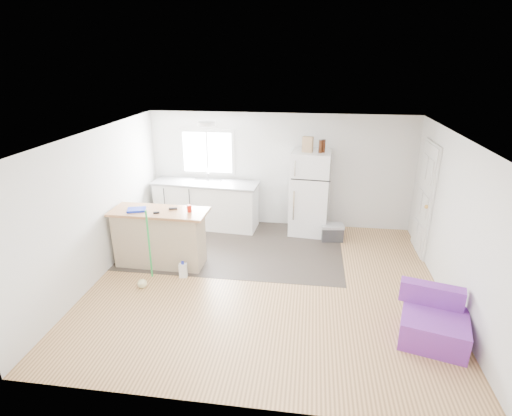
{
  "coord_description": "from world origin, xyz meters",
  "views": [
    {
      "loc": [
        0.62,
        -5.63,
        3.46
      ],
      "look_at": [
        -0.26,
        0.7,
        1.02
      ],
      "focal_mm": 28.0,
      "sensor_mm": 36.0,
      "label": 1
    }
  ],
  "objects_px": {
    "purple_seat": "(433,323)",
    "bottle_left": "(321,146)",
    "kitchen_cabinets": "(207,204)",
    "peninsula": "(160,237)",
    "bottle_right": "(324,146)",
    "cooler": "(332,232)",
    "mop": "(144,274)",
    "refrigerator": "(310,193)",
    "cleaner_jug": "(183,270)",
    "blue_tray": "(137,210)",
    "red_cup": "(189,208)",
    "cardboard_box": "(308,144)"
  },
  "relations": [
    {
      "from": "peninsula",
      "to": "cleaner_jug",
      "type": "bearing_deg",
      "value": -36.73
    },
    {
      "from": "cooler",
      "to": "purple_seat",
      "type": "relative_size",
      "value": 0.49
    },
    {
      "from": "mop",
      "to": "bottle_left",
      "type": "relative_size",
      "value": 5.4
    },
    {
      "from": "cleaner_jug",
      "to": "cardboard_box",
      "type": "distance_m",
      "value": 3.33
    },
    {
      "from": "bottle_left",
      "to": "cleaner_jug",
      "type": "bearing_deg",
      "value": -137.15
    },
    {
      "from": "kitchen_cabinets",
      "to": "purple_seat",
      "type": "distance_m",
      "value": 5.02
    },
    {
      "from": "refrigerator",
      "to": "bottle_right",
      "type": "height_order",
      "value": "bottle_right"
    },
    {
      "from": "cooler",
      "to": "mop",
      "type": "distance_m",
      "value": 3.73
    },
    {
      "from": "cardboard_box",
      "to": "kitchen_cabinets",
      "type": "bearing_deg",
      "value": 177.05
    },
    {
      "from": "cleaner_jug",
      "to": "mop",
      "type": "bearing_deg",
      "value": -155.14
    },
    {
      "from": "mop",
      "to": "blue_tray",
      "type": "relative_size",
      "value": 4.5
    },
    {
      "from": "mop",
      "to": "purple_seat",
      "type": "bearing_deg",
      "value": -34.79
    },
    {
      "from": "mop",
      "to": "red_cup",
      "type": "height_order",
      "value": "mop"
    },
    {
      "from": "cooler",
      "to": "mop",
      "type": "relative_size",
      "value": 0.35
    },
    {
      "from": "peninsula",
      "to": "bottle_right",
      "type": "height_order",
      "value": "bottle_right"
    },
    {
      "from": "cooler",
      "to": "red_cup",
      "type": "xyz_separation_m",
      "value": [
        -2.47,
        -1.39,
        0.9
      ]
    },
    {
      "from": "bottle_right",
      "to": "cardboard_box",
      "type": "bearing_deg",
      "value": -176.67
    },
    {
      "from": "peninsula",
      "to": "bottle_left",
      "type": "distance_m",
      "value": 3.43
    },
    {
      "from": "kitchen_cabinets",
      "to": "blue_tray",
      "type": "xyz_separation_m",
      "value": [
        -0.72,
        -1.83,
        0.53
      ]
    },
    {
      "from": "refrigerator",
      "to": "cleaner_jug",
      "type": "distance_m",
      "value": 3.05
    },
    {
      "from": "peninsula",
      "to": "purple_seat",
      "type": "bearing_deg",
      "value": -18.1
    },
    {
      "from": "refrigerator",
      "to": "purple_seat",
      "type": "relative_size",
      "value": 1.78
    },
    {
      "from": "blue_tray",
      "to": "cardboard_box",
      "type": "height_order",
      "value": "cardboard_box"
    },
    {
      "from": "kitchen_cabinets",
      "to": "peninsula",
      "type": "relative_size",
      "value": 1.37
    },
    {
      "from": "kitchen_cabinets",
      "to": "bottle_left",
      "type": "bearing_deg",
      "value": 0.79
    },
    {
      "from": "peninsula",
      "to": "bottle_left",
      "type": "relative_size",
      "value": 6.63
    },
    {
      "from": "refrigerator",
      "to": "cooler",
      "type": "xyz_separation_m",
      "value": [
        0.48,
        -0.34,
        -0.69
      ]
    },
    {
      "from": "refrigerator",
      "to": "cardboard_box",
      "type": "relative_size",
      "value": 5.73
    },
    {
      "from": "cleaner_jug",
      "to": "blue_tray",
      "type": "distance_m",
      "value": 1.3
    },
    {
      "from": "refrigerator",
      "to": "blue_tray",
      "type": "xyz_separation_m",
      "value": [
        -2.9,
        -1.8,
        0.17
      ]
    },
    {
      "from": "purple_seat",
      "to": "mop",
      "type": "distance_m",
      "value": 4.26
    },
    {
      "from": "cooler",
      "to": "bottle_right",
      "type": "xyz_separation_m",
      "value": [
        -0.26,
        0.28,
        1.67
      ]
    },
    {
      "from": "cardboard_box",
      "to": "bottle_right",
      "type": "relative_size",
      "value": 1.2
    },
    {
      "from": "mop",
      "to": "red_cup",
      "type": "xyz_separation_m",
      "value": [
        0.56,
        0.78,
        0.84
      ]
    },
    {
      "from": "refrigerator",
      "to": "blue_tray",
      "type": "distance_m",
      "value": 3.42
    },
    {
      "from": "cardboard_box",
      "to": "bottle_left",
      "type": "bearing_deg",
      "value": -8.22
    },
    {
      "from": "kitchen_cabinets",
      "to": "red_cup",
      "type": "xyz_separation_m",
      "value": [
        0.18,
        -1.76,
        0.57
      ]
    },
    {
      "from": "kitchen_cabinets",
      "to": "cardboard_box",
      "type": "xyz_separation_m",
      "value": [
        2.09,
        -0.11,
        1.37
      ]
    },
    {
      "from": "kitchen_cabinets",
      "to": "bottle_left",
      "type": "relative_size",
      "value": 9.06
    },
    {
      "from": "red_cup",
      "to": "cardboard_box",
      "type": "distance_m",
      "value": 2.65
    },
    {
      "from": "peninsula",
      "to": "bottle_right",
      "type": "relative_size",
      "value": 6.63
    },
    {
      "from": "purple_seat",
      "to": "bottle_left",
      "type": "xyz_separation_m",
      "value": [
        -1.49,
        3.08,
        1.6
      ]
    },
    {
      "from": "peninsula",
      "to": "refrigerator",
      "type": "distance_m",
      "value": 3.11
    },
    {
      "from": "purple_seat",
      "to": "bottle_left",
      "type": "bearing_deg",
      "value": 130.89
    },
    {
      "from": "cooler",
      "to": "bottle_left",
      "type": "distance_m",
      "value": 1.72
    },
    {
      "from": "peninsula",
      "to": "cardboard_box",
      "type": "xyz_separation_m",
      "value": [
        2.47,
        1.67,
        1.36
      ]
    },
    {
      "from": "kitchen_cabinets",
      "to": "refrigerator",
      "type": "relative_size",
      "value": 1.32
    },
    {
      "from": "cooler",
      "to": "purple_seat",
      "type": "height_order",
      "value": "purple_seat"
    },
    {
      "from": "refrigerator",
      "to": "red_cup",
      "type": "bearing_deg",
      "value": -134.02
    },
    {
      "from": "cooler",
      "to": "bottle_right",
      "type": "height_order",
      "value": "bottle_right"
    }
  ]
}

